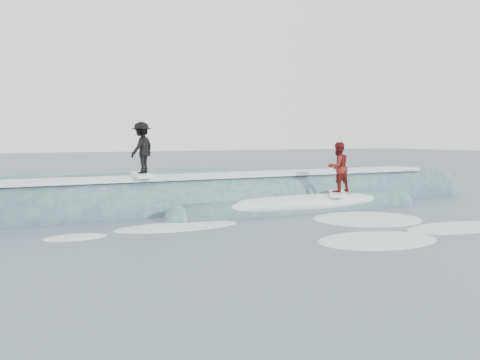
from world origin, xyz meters
name	(u,v)px	position (x,y,z in m)	size (l,w,h in m)	color
ground	(273,220)	(0.00, 0.00, 0.00)	(160.00, 160.00, 0.00)	#3D4D59
breaking_wave	(236,207)	(0.22, 2.92, 0.04)	(23.27, 3.99, 2.41)	#35515A
surfer_black	(142,150)	(-3.20, 3.18, 2.16)	(1.26, 2.06, 1.82)	white
surfer_red	(338,170)	(3.34, 0.98, 1.43)	(1.63, 1.94, 1.89)	white
whitewater	(327,224)	(1.02, -1.44, 0.00)	(12.57, 8.00, 0.10)	silver
far_swells	(124,180)	(0.21, 17.65, 0.00)	(38.08, 8.65, 0.80)	#35515A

